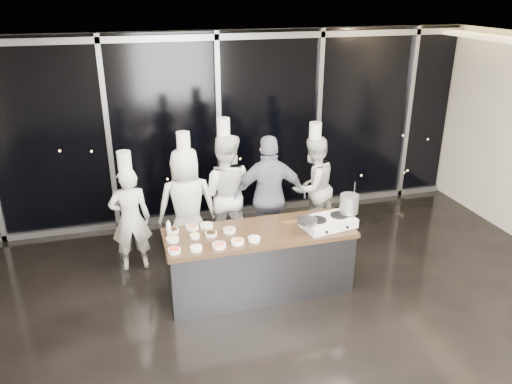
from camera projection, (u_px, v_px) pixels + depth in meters
ground at (280, 330)px, 6.01m from camera, size 9.00×9.00×0.00m
room_shell at (299, 152)px, 5.20m from camera, size 9.02×7.02×3.21m
window_wall at (218, 129)px, 8.45m from camera, size 8.90×0.11×3.20m
demo_counter at (259, 261)px, 6.64m from camera, size 2.46×0.86×0.90m
stove at (328, 222)px, 6.57m from camera, size 0.74×0.53×0.14m
frying_pan at (306, 221)px, 6.38m from camera, size 0.48×0.31×0.04m
stock_pot at (349, 204)px, 6.63m from camera, size 0.29×0.29×0.25m
prep_bowls at (206, 237)px, 6.27m from camera, size 1.15×0.75×0.05m
squeeze_bottle at (169, 228)px, 6.33m from camera, size 0.06×0.06×0.21m
chef_far_left at (130, 218)px, 7.07m from camera, size 0.57×0.37×1.79m
chef_left at (187, 204)px, 7.29m from camera, size 0.86×0.57×1.98m
chef_center at (225, 193)px, 7.56m from camera, size 1.08×0.95×2.10m
guest at (270, 197)px, 7.42m from camera, size 1.15×0.61×1.88m
chef_right at (313, 187)px, 8.02m from camera, size 1.01×0.92×1.91m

